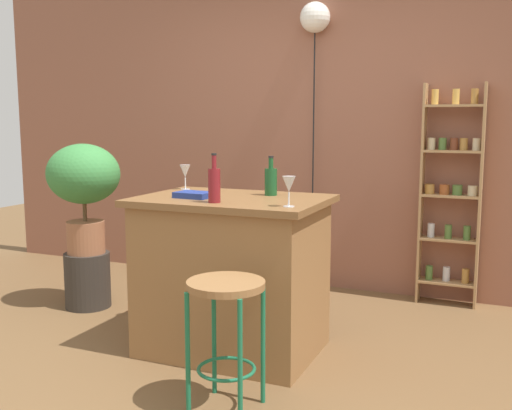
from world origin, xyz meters
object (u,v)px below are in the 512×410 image
Objects in this scene: bar_stool at (226,312)px; pendant_globe_light at (315,20)px; spice_shelf at (451,193)px; cookbook at (194,195)px; potted_plant at (84,182)px; bottle_sauce_amber at (271,181)px; wine_glass_left at (289,185)px; bottle_soda_blue at (214,184)px; plant_stool at (88,280)px; wine_glass_center at (185,172)px.

pendant_globe_light is at bearing 97.33° from bar_stool.
spice_shelf is 8.00× the size of cookbook.
pendant_globe_light is at bearing 40.56° from potted_plant.
cookbook is at bearing -142.97° from bottle_sauce_amber.
pendant_globe_light is (-0.43, 1.77, 1.13)m from wine_glass_left.
bar_stool is 0.28× the size of pendant_globe_light.
bottle_soda_blue is at bearing -122.39° from spice_shelf.
spice_shelf reaches higher than plant_stool.
pendant_globe_light is (0.00, 1.78, 1.14)m from bottle_soda_blue.
spice_shelf reaches higher than bottle_soda_blue.
bottle_sauce_amber is at bearing -6.15° from plant_stool.
wine_glass_center is at bearing 152.12° from wine_glass_left.
cookbook is (-0.65, 0.13, -0.10)m from wine_glass_left.
spice_shelf reaches higher than wine_glass_left.
cookbook is at bearing -21.01° from plant_stool.
potted_plant is 0.35× the size of pendant_globe_light.
spice_shelf is 4.03× the size of plant_stool.
potted_plant is at bearing -90.00° from plant_stool.
cookbook is (0.26, -0.35, -0.10)m from wine_glass_center.
spice_shelf reaches higher than potted_plant.
bottle_soda_blue is at bearing -23.08° from plant_stool.
bottle_soda_blue reaches higher than bar_stool.
potted_plant is 5.00× the size of wine_glass_left.
plant_stool is (-1.68, 1.05, -0.29)m from bar_stool.
bar_stool is 3.09× the size of cookbook.
potted_plant is at bearing 156.92° from bottle_soda_blue.
wine_glass_left is at bearing -27.88° from wine_glass_center.
pendant_globe_light is at bearing 86.83° from cookbook.
potted_plant is at bearing 173.77° from wine_glass_center.
wine_glass_center is (-0.64, 0.07, 0.03)m from bottle_sauce_amber.
plant_stool is at bearing 147.95° from bar_stool.
wine_glass_left is at bearing 73.03° from bar_stool.
bar_stool reaches higher than plant_stool.
bottle_sauce_amber is at bearing 41.21° from cookbook.
potted_plant is at bearing 163.17° from cookbook.
spice_shelf is 6.97× the size of bottle_sauce_amber.
pendant_globe_light is at bearing 177.97° from spice_shelf.
bottle_soda_blue is 0.46m from bottle_sauce_amber.
cookbook is (-0.21, 0.14, -0.09)m from bottle_soda_blue.
potted_plant is (0.00, -0.00, 0.74)m from plant_stool.
bottle_soda_blue is (1.39, -0.59, 0.11)m from potted_plant.
bottle_soda_blue is at bearing -111.95° from bottle_sauce_amber.
bar_stool is at bearing -51.39° from wine_glass_center.
pendant_globe_light is (-0.29, 2.25, 1.70)m from bar_stool.
bar_stool is 1.05m from bottle_sauce_amber.
bottle_sauce_amber is at bearing -6.04° from wine_glass_center.
bottle_soda_blue reaches higher than wine_glass_center.
spice_shelf is at bearing 69.76° from bar_stool.
bar_stool is 0.76m from wine_glass_left.
bottle_soda_blue is at bearing -178.39° from wine_glass_left.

